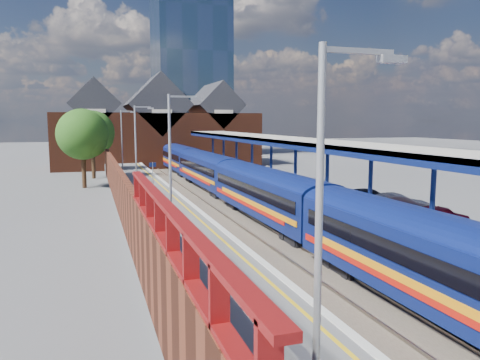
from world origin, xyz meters
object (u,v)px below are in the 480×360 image
object	(u,v)px
lamp_post_c	(137,145)
parked_car_red	(435,218)
platform_sign	(153,172)
parked_car_silver	(399,205)
train	(233,178)
parked_car_blue	(345,197)
lamp_post_a	(326,241)
parked_car_dark	(370,197)
lamp_post_b	(173,164)
lamp_post_d	(123,138)

from	to	relation	value
lamp_post_c	parked_car_red	xyz separation A→B (m)	(13.68, -16.58, -3.22)
platform_sign	parked_car_silver	world-z (taller)	platform_sign
train	parked_car_blue	xyz separation A→B (m)	(5.39, -9.03, -0.52)
lamp_post_a	parked_car_blue	world-z (taller)	lamp_post_a
lamp_post_a	platform_sign	size ratio (longest dim) A/B	2.80
train	parked_car_dark	distance (m)	11.98
lamp_post_b	lamp_post_c	distance (m)	16.00
parked_car_red	parked_car_dark	bearing A→B (deg)	-26.24
lamp_post_c	parked_car_silver	xyz separation A→B (m)	(14.62, -12.23, -3.31)
train	parked_car_dark	size ratio (longest dim) A/B	15.83
parked_car_dark	parked_car_blue	size ratio (longest dim) A/B	0.95
lamp_post_a	parked_car_silver	size ratio (longest dim) A/B	1.68
platform_sign	parked_car_red	distance (m)	22.31
train	lamp_post_a	size ratio (longest dim) A/B	9.42
parked_car_dark	parked_car_silver	bearing A→B (deg)	-173.99
lamp_post_b	lamp_post_d	xyz separation A→B (m)	(0.00, 32.00, 0.00)
parked_car_red	parked_car_dark	size ratio (longest dim) A/B	1.08
lamp_post_a	lamp_post_b	bearing A→B (deg)	90.00
lamp_post_a	lamp_post_d	xyz separation A→B (m)	(0.00, 46.00, 0.00)
lamp_post_c	parked_car_dark	distance (m)	17.58
parked_car_blue	lamp_post_c	bearing A→B (deg)	38.59
lamp_post_b	platform_sign	size ratio (longest dim) A/B	2.80
lamp_post_a	parked_car_red	distance (m)	19.43
lamp_post_c	train	bearing A→B (deg)	6.62
lamp_post_d	train	bearing A→B (deg)	-62.50
parked_car_dark	parked_car_red	bearing A→B (deg)	-178.85
lamp_post_c	parked_car_blue	xyz separation A→B (m)	(13.25, -8.11, -3.39)
platform_sign	lamp_post_b	bearing A→B (deg)	-94.33
lamp_post_c	platform_sign	xyz separation A→B (m)	(1.36, 2.00, -2.30)
lamp_post_c	parked_car_blue	distance (m)	15.90
parked_car_red	parked_car_dark	world-z (taller)	parked_car_red
train	lamp_post_a	distance (m)	32.02
lamp_post_a	platform_sign	world-z (taller)	lamp_post_a
lamp_post_c	parked_car_blue	world-z (taller)	lamp_post_c
lamp_post_b	parked_car_dark	world-z (taller)	lamp_post_b
train	lamp_post_b	xyz separation A→B (m)	(-7.86, -16.91, 2.87)
platform_sign	parked_car_blue	distance (m)	15.64
lamp_post_c	platform_sign	distance (m)	3.34
lamp_post_a	lamp_post_c	size ratio (longest dim) A/B	1.00
train	lamp_post_d	distance (m)	17.25
train	lamp_post_c	size ratio (longest dim) A/B	9.42
parked_car_red	parked_car_silver	size ratio (longest dim) A/B	1.08
lamp_post_c	parked_car_silver	world-z (taller)	lamp_post_c
lamp_post_d	lamp_post_c	bearing A→B (deg)	-90.00
lamp_post_c	lamp_post_a	bearing A→B (deg)	-90.00
lamp_post_b	lamp_post_c	xyz separation A→B (m)	(0.00, 16.00, 0.00)
lamp_post_a	parked_car_dark	world-z (taller)	lamp_post_a
train	parked_car_dark	world-z (taller)	train
train	lamp_post_d	xyz separation A→B (m)	(-7.86, 15.09, 2.87)
lamp_post_b	lamp_post_d	distance (m)	32.00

